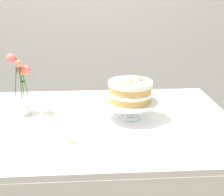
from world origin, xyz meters
name	(u,v)px	position (x,y,z in m)	size (l,w,h in m)	color
dining_table	(101,137)	(0.00, -0.02, 0.65)	(1.40, 1.00, 0.74)	white
linen_napkin	(130,119)	(0.16, 0.00, 0.74)	(0.32, 0.32, 0.00)	white
cake_stand	(130,105)	(0.16, 0.00, 0.82)	(0.29, 0.29, 0.10)	silver
layer_cake	(130,91)	(0.16, 0.00, 0.89)	(0.23, 0.23, 0.11)	tan
flower_vase	(22,91)	(-0.41, 0.10, 0.87)	(0.12, 0.10, 0.33)	silver
loose_petal_0	(72,143)	(-0.13, -0.25, 0.74)	(0.03, 0.02, 0.00)	yellow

